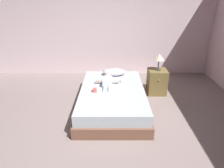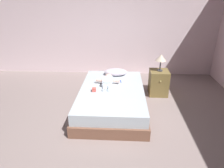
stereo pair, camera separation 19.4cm
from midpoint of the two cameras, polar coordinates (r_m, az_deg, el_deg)
The scene contains 9 objects.
ground_plane at distance 3.16m, azimuth -4.55°, elevation -15.87°, with size 8.00×8.00×0.00m, color gray.
wall_behind_bed at distance 5.45m, azimuth -0.86°, elevation 17.18°, with size 8.00×0.12×2.75m, color silver.
bed at distance 3.87m, azimuth 1.44°, elevation -4.14°, with size 1.26×2.01×0.40m.
pillow at distance 4.41m, azimuth 2.29°, elevation 3.47°, with size 0.51×0.30×0.15m.
baby at distance 3.96m, azimuth 0.18°, elevation 0.88°, with size 0.49×0.61×0.16m.
toothbrush at distance 4.11m, azimuth 3.87°, elevation 0.83°, with size 0.04×0.15×0.02m.
nightstand at distance 4.50m, azimuth 14.51°, elevation 0.39°, with size 0.40×0.43×0.55m.
lamp at distance 4.31m, azimuth 15.27°, elevation 7.20°, with size 0.23×0.23×0.36m.
toy_block at distance 3.66m, azimuth -3.72°, elevation -1.68°, with size 0.07×0.07×0.07m.
Camera 2 is at (0.47, -2.40, 2.02)m, focal length 31.56 mm.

